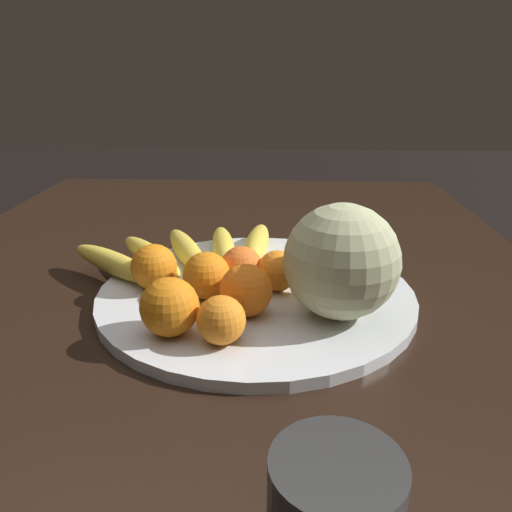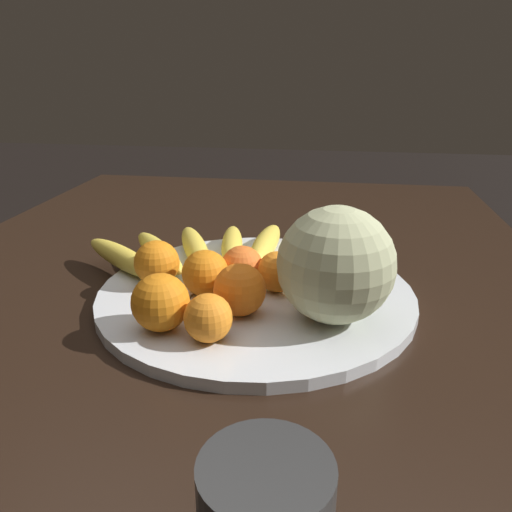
{
  "view_description": "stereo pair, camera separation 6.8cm",
  "coord_description": "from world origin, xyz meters",
  "px_view_note": "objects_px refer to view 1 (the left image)",
  "views": [
    {
      "loc": [
        0.67,
        0.08,
        1.09
      ],
      "look_at": [
        0.03,
        0.06,
        0.84
      ],
      "focal_mm": 35.0,
      "sensor_mm": 36.0,
      "label": 1
    },
    {
      "loc": [
        0.66,
        0.15,
        1.09
      ],
      "look_at": [
        0.03,
        0.06,
        0.84
      ],
      "focal_mm": 35.0,
      "sensor_mm": 36.0,
      "label": 2
    }
  ],
  "objects_px": {
    "fruit_bowl": "(256,293)",
    "orange_front_left": "(241,267)",
    "orange_top_small": "(154,267)",
    "orange_back_right": "(246,290)",
    "orange_front_right": "(170,307)",
    "produce_tag": "(177,306)",
    "orange_mid_center": "(207,275)",
    "orange_back_left": "(221,320)",
    "kitchen_table": "(220,345)",
    "orange_side_extra": "(278,271)",
    "melon": "(342,261)",
    "banana_bunch": "(188,252)"
  },
  "relations": [
    {
      "from": "orange_front_left",
      "to": "orange_mid_center",
      "type": "relative_size",
      "value": 0.93
    },
    {
      "from": "orange_back_right",
      "to": "produce_tag",
      "type": "xyz_separation_m",
      "value": [
        -0.02,
        -0.09,
        -0.03
      ]
    },
    {
      "from": "melon",
      "to": "orange_back_left",
      "type": "bearing_deg",
      "value": -62.12
    },
    {
      "from": "orange_front_right",
      "to": "orange_back_right",
      "type": "distance_m",
      "value": 0.1
    },
    {
      "from": "orange_front_left",
      "to": "orange_front_right",
      "type": "bearing_deg",
      "value": -28.84
    },
    {
      "from": "orange_front_left",
      "to": "orange_back_right",
      "type": "distance_m",
      "value": 0.08
    },
    {
      "from": "orange_front_right",
      "to": "orange_side_extra",
      "type": "height_order",
      "value": "orange_front_right"
    },
    {
      "from": "orange_front_left",
      "to": "orange_back_right",
      "type": "bearing_deg",
      "value": 8.03
    },
    {
      "from": "produce_tag",
      "to": "orange_front_right",
      "type": "bearing_deg",
      "value": 12.03
    },
    {
      "from": "orange_back_left",
      "to": "melon",
      "type": "bearing_deg",
      "value": 117.88
    },
    {
      "from": "melon",
      "to": "produce_tag",
      "type": "xyz_separation_m",
      "value": [
        -0.01,
        -0.21,
        -0.07
      ]
    },
    {
      "from": "orange_front_left",
      "to": "orange_back_left",
      "type": "height_order",
      "value": "orange_front_left"
    },
    {
      "from": "orange_front_left",
      "to": "orange_top_small",
      "type": "bearing_deg",
      "value": -85.31
    },
    {
      "from": "orange_back_left",
      "to": "produce_tag",
      "type": "xyz_separation_m",
      "value": [
        -0.08,
        -0.07,
        -0.03
      ]
    },
    {
      "from": "fruit_bowl",
      "to": "orange_mid_center",
      "type": "bearing_deg",
      "value": -66.7
    },
    {
      "from": "fruit_bowl",
      "to": "orange_front_left",
      "type": "bearing_deg",
      "value": -110.12
    },
    {
      "from": "orange_top_small",
      "to": "produce_tag",
      "type": "distance_m",
      "value": 0.08
    },
    {
      "from": "kitchen_table",
      "to": "fruit_bowl",
      "type": "height_order",
      "value": "fruit_bowl"
    },
    {
      "from": "produce_tag",
      "to": "orange_back_right",
      "type": "bearing_deg",
      "value": 87.65
    },
    {
      "from": "orange_side_extra",
      "to": "melon",
      "type": "bearing_deg",
      "value": 48.2
    },
    {
      "from": "banana_bunch",
      "to": "orange_side_extra",
      "type": "bearing_deg",
      "value": -147.48
    },
    {
      "from": "orange_front_right",
      "to": "orange_top_small",
      "type": "relative_size",
      "value": 1.08
    },
    {
      "from": "kitchen_table",
      "to": "produce_tag",
      "type": "xyz_separation_m",
      "value": [
        0.09,
        -0.04,
        0.11
      ]
    },
    {
      "from": "melon",
      "to": "orange_back_left",
      "type": "height_order",
      "value": "melon"
    },
    {
      "from": "fruit_bowl",
      "to": "produce_tag",
      "type": "relative_size",
      "value": 5.77
    },
    {
      "from": "fruit_bowl",
      "to": "orange_back_right",
      "type": "distance_m",
      "value": 0.09
    },
    {
      "from": "orange_front_left",
      "to": "orange_back_left",
      "type": "xyz_separation_m",
      "value": [
        0.15,
        -0.01,
        -0.0
      ]
    },
    {
      "from": "kitchen_table",
      "to": "orange_side_extra",
      "type": "relative_size",
      "value": 25.49
    },
    {
      "from": "orange_mid_center",
      "to": "orange_side_extra",
      "type": "xyz_separation_m",
      "value": [
        -0.03,
        0.1,
        -0.0
      ]
    },
    {
      "from": "orange_mid_center",
      "to": "orange_back_left",
      "type": "distance_m",
      "value": 0.12
    },
    {
      "from": "fruit_bowl",
      "to": "orange_mid_center",
      "type": "distance_m",
      "value": 0.08
    },
    {
      "from": "melon",
      "to": "orange_mid_center",
      "type": "distance_m",
      "value": 0.18
    },
    {
      "from": "melon",
      "to": "orange_back_right",
      "type": "height_order",
      "value": "melon"
    },
    {
      "from": "melon",
      "to": "banana_bunch",
      "type": "height_order",
      "value": "melon"
    },
    {
      "from": "orange_back_right",
      "to": "orange_side_extra",
      "type": "bearing_deg",
      "value": 152.27
    },
    {
      "from": "fruit_bowl",
      "to": "produce_tag",
      "type": "bearing_deg",
      "value": -59.24
    },
    {
      "from": "orange_front_right",
      "to": "orange_back_right",
      "type": "xyz_separation_m",
      "value": [
        -0.05,
        0.09,
        -0.0
      ]
    },
    {
      "from": "orange_back_right",
      "to": "orange_front_right",
      "type": "bearing_deg",
      "value": -59.12
    },
    {
      "from": "orange_front_right",
      "to": "orange_back_right",
      "type": "bearing_deg",
      "value": 120.88
    },
    {
      "from": "banana_bunch",
      "to": "orange_side_extra",
      "type": "distance_m",
      "value": 0.17
    },
    {
      "from": "melon",
      "to": "orange_front_right",
      "type": "distance_m",
      "value": 0.21
    },
    {
      "from": "orange_top_small",
      "to": "fruit_bowl",
      "type": "bearing_deg",
      "value": 90.9
    },
    {
      "from": "orange_back_left",
      "to": "orange_back_right",
      "type": "relative_size",
      "value": 0.85
    },
    {
      "from": "kitchen_table",
      "to": "orange_side_extra",
      "type": "xyz_separation_m",
      "value": [
        0.03,
        0.09,
        0.14
      ]
    },
    {
      "from": "orange_mid_center",
      "to": "produce_tag",
      "type": "distance_m",
      "value": 0.06
    },
    {
      "from": "orange_back_left",
      "to": "fruit_bowl",
      "type": "bearing_deg",
      "value": 166.94
    },
    {
      "from": "fruit_bowl",
      "to": "orange_mid_center",
      "type": "height_order",
      "value": "orange_mid_center"
    },
    {
      "from": "kitchen_table",
      "to": "banana_bunch",
      "type": "relative_size",
      "value": 4.51
    },
    {
      "from": "orange_back_left",
      "to": "orange_side_extra",
      "type": "xyz_separation_m",
      "value": [
        -0.14,
        0.06,
        0.0
      ]
    },
    {
      "from": "kitchen_table",
      "to": "orange_back_left",
      "type": "height_order",
      "value": "orange_back_left"
    }
  ]
}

